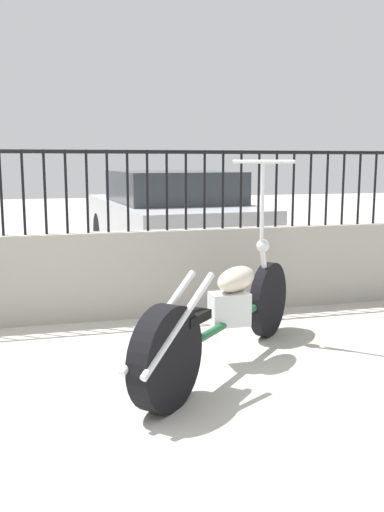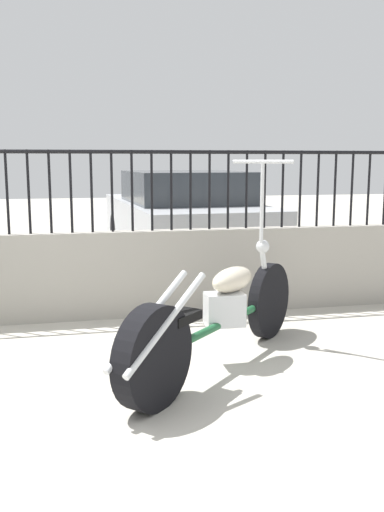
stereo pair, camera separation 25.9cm
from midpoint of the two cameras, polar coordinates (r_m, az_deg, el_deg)
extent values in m
cube|color=#9E998E|center=(5.44, -16.29, -2.22)|extent=(9.51, 0.18, 0.82)
cylinder|color=black|center=(5.34, -16.69, 6.12)|extent=(0.02, 0.02, 0.76)
cylinder|color=black|center=(5.33, -14.68, 6.20)|extent=(0.02, 0.02, 0.76)
cylinder|color=black|center=(5.32, -12.67, 6.28)|extent=(0.02, 0.02, 0.76)
cylinder|color=black|center=(5.33, -10.65, 6.35)|extent=(0.02, 0.02, 0.76)
cylinder|color=black|center=(5.33, -8.64, 6.41)|extent=(0.02, 0.02, 0.76)
cylinder|color=black|center=(5.35, -6.63, 6.46)|extent=(0.02, 0.02, 0.76)
cylinder|color=black|center=(5.37, -4.64, 6.50)|extent=(0.02, 0.02, 0.76)
cylinder|color=black|center=(5.40, -2.66, 6.54)|extent=(0.02, 0.02, 0.76)
cylinder|color=black|center=(5.43, -0.71, 6.57)|extent=(0.02, 0.02, 0.76)
cylinder|color=black|center=(5.47, 1.21, 6.59)|extent=(0.02, 0.02, 0.76)
cylinder|color=black|center=(5.52, 3.11, 6.60)|extent=(0.02, 0.02, 0.76)
cylinder|color=black|center=(5.57, 4.97, 6.61)|extent=(0.02, 0.02, 0.76)
cylinder|color=black|center=(5.63, 6.80, 6.61)|extent=(0.02, 0.02, 0.76)
cylinder|color=black|center=(5.69, 8.59, 6.60)|extent=(0.02, 0.02, 0.76)
cylinder|color=black|center=(5.76, 10.34, 6.58)|extent=(0.02, 0.02, 0.76)
cylinder|color=black|center=(5.83, 12.04, 6.57)|extent=(0.02, 0.02, 0.76)
cylinder|color=black|center=(5.91, 13.70, 6.54)|extent=(0.02, 0.02, 0.76)
cylinder|color=black|center=(5.99, 15.32, 6.51)|extent=(0.02, 0.02, 0.76)
cylinder|color=black|center=(6.08, 16.88, 6.48)|extent=(0.02, 0.02, 0.76)
cylinder|color=black|center=(6.17, 18.41, 6.44)|extent=(0.02, 0.02, 0.76)
cylinder|color=black|center=(5.33, -16.88, 9.98)|extent=(9.51, 0.04, 0.04)
cylinder|color=black|center=(4.88, 9.23, -4.42)|extent=(0.51, 0.52, 0.64)
cylinder|color=black|center=(3.47, -1.73, -10.13)|extent=(0.55, 0.56, 0.65)
cylinder|color=#1E5933|center=(4.15, 4.72, -6.82)|extent=(1.11, 1.13, 0.06)
cube|color=silver|center=(4.17, 5.05, -5.34)|extent=(0.28, 0.18, 0.24)
ellipsoid|color=beige|center=(4.22, 5.83, -2.35)|extent=(0.49, 0.49, 0.18)
cube|color=black|center=(3.66, 0.89, -6.13)|extent=(0.31, 0.31, 0.06)
cylinder|color=silver|center=(4.74, 8.89, -1.72)|extent=(0.19, 0.19, 0.51)
sphere|color=silver|center=(4.65, 8.67, 0.93)|extent=(0.11, 0.11, 0.11)
cylinder|color=silver|center=(4.58, 8.63, 5.20)|extent=(0.03, 0.03, 0.66)
cylinder|color=silver|center=(4.57, 8.73, 9.31)|extent=(0.39, 0.38, 0.03)
cylinder|color=silver|center=(3.40, -0.29, -6.62)|extent=(0.61, 0.62, 0.47)
cylinder|color=silver|center=(3.48, -2.25, -6.27)|extent=(0.61, 0.62, 0.47)
cylinder|color=black|center=(9.47, -6.83, 2.42)|extent=(0.15, 0.65, 0.64)
cylinder|color=black|center=(9.84, 2.64, 2.74)|extent=(0.15, 0.65, 0.64)
cylinder|color=black|center=(7.05, -3.80, 0.01)|extent=(0.15, 0.65, 0.64)
cylinder|color=black|center=(7.54, 8.48, 0.56)|extent=(0.15, 0.65, 0.64)
cube|color=#B7BABF|center=(8.40, -0.05, 3.28)|extent=(1.97, 4.10, 0.66)
cube|color=#2D3338|center=(8.16, 0.33, 6.94)|extent=(1.68, 2.01, 0.44)
camera|label=1|loc=(0.13, -88.43, 0.26)|focal=40.00mm
camera|label=2|loc=(0.13, 91.57, -0.26)|focal=40.00mm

